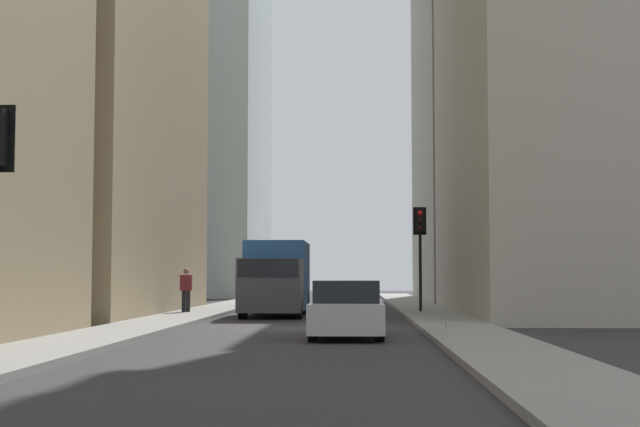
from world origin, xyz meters
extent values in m
plane|color=#302D30|center=(0.00, 0.00, 0.00)|extent=(135.00, 135.00, 0.00)
cube|color=gray|center=(0.00, 4.50, 0.07)|extent=(90.00, 2.20, 0.14)
cube|color=gray|center=(0.00, -4.50, 0.07)|extent=(90.00, 2.20, 0.14)
cube|color=#A8A091|center=(28.16, -10.60, 12.88)|extent=(17.44, 10.00, 25.77)
cube|color=#285699|center=(8.67, 1.40, 1.54)|extent=(4.60, 2.25, 2.60)
cube|color=#38383D|center=(5.47, 1.40, 1.19)|extent=(1.90, 2.25, 1.90)
cube|color=black|center=(5.47, 1.40, 1.79)|extent=(1.92, 2.09, 0.64)
cylinder|color=black|center=(5.47, 0.41, 0.44)|extent=(0.88, 0.28, 0.88)
cylinder|color=black|center=(5.47, 2.38, 0.44)|extent=(0.88, 0.28, 0.88)
cylinder|color=black|center=(10.07, 0.41, 0.44)|extent=(0.88, 0.28, 0.88)
cylinder|color=black|center=(10.07, 2.38, 0.44)|extent=(0.88, 0.28, 0.88)
cube|color=#B7BABF|center=(-4.23, -1.40, 0.53)|extent=(4.30, 1.78, 0.70)
cube|color=black|center=(-4.43, -1.40, 1.15)|extent=(2.10, 1.58, 0.54)
cylinder|color=black|center=(-2.88, -2.18, 0.32)|extent=(0.64, 0.22, 0.64)
cylinder|color=black|center=(-2.88, -0.62, 0.32)|extent=(0.64, 0.22, 0.64)
cylinder|color=black|center=(-5.58, -2.18, 0.32)|extent=(0.64, 0.22, 0.64)
cylinder|color=black|center=(-5.58, -0.62, 0.32)|extent=(0.64, 0.22, 0.64)
cylinder|color=black|center=(9.11, -4.18, 1.70)|extent=(0.12, 0.12, 3.11)
cube|color=black|center=(9.11, -4.18, 3.70)|extent=(0.28, 0.32, 0.90)
cube|color=black|center=(9.27, -4.18, 3.70)|extent=(0.03, 0.52, 1.10)
sphere|color=red|center=(8.95, -4.18, 4.00)|extent=(0.20, 0.20, 0.20)
sphere|color=black|center=(8.95, -4.18, 3.70)|extent=(0.20, 0.20, 0.20)
sphere|color=black|center=(8.95, -4.18, 3.40)|extent=(0.20, 0.20, 0.20)
cylinder|color=black|center=(8.19, 4.84, 0.55)|extent=(0.16, 0.16, 0.82)
cylinder|color=black|center=(8.19, 5.01, 0.55)|extent=(0.16, 0.16, 0.82)
cube|color=maroon|center=(8.19, 4.93, 1.26)|extent=(0.26, 0.44, 0.60)
sphere|color=#936B4C|center=(8.19, 4.93, 1.72)|extent=(0.22, 0.22, 0.22)
cylinder|color=#999EA3|center=(-3.17, -3.98, 0.24)|extent=(0.07, 0.07, 0.20)
cylinder|color=#999EA3|center=(-3.17, -3.98, 0.38)|extent=(0.03, 0.03, 0.07)
camera|label=1|loc=(-26.98, -1.62, 1.53)|focal=51.30mm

